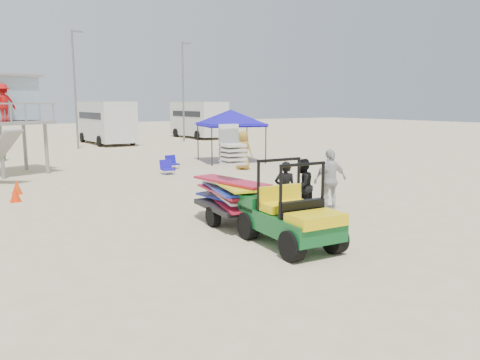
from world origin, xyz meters
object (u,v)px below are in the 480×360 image
utility_cart (290,208)px  lifeguard_tower (8,102)px  surf_trailer (232,189)px  canopy_blue (231,112)px  man_left (285,190)px

utility_cart → lifeguard_tower: size_ratio=0.60×
utility_cart → surf_trailer: 2.34m
lifeguard_tower → canopy_blue: size_ratio=1.14×
lifeguard_tower → utility_cart: bearing=-77.4°
canopy_blue → lifeguard_tower: bearing=171.2°
surf_trailer → man_left: size_ratio=1.63×
surf_trailer → lifeguard_tower: size_ratio=0.60×
surf_trailer → utility_cart: bearing=-90.1°
man_left → lifeguard_tower: 14.24m
surf_trailer → man_left: surf_trailer is taller
surf_trailer → lifeguard_tower: (-3.40, 12.85, 2.25)m
utility_cart → man_left: utility_cart is taller
surf_trailer → man_left: bearing=-11.2°
utility_cart → surf_trailer: (0.01, 2.33, 0.07)m
utility_cart → surf_trailer: bearing=89.9°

